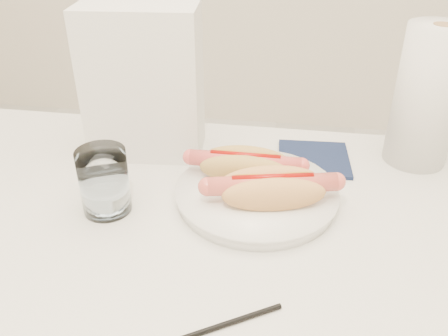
# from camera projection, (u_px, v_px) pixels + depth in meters

# --- Properties ---
(table) EXTENTS (1.20, 0.80, 0.75)m
(table) POSITION_uv_depth(u_px,v_px,m) (215.00, 279.00, 0.71)
(table) COLOR silver
(table) RESTS_ON ground
(plate) EXTENTS (0.26, 0.26, 0.02)m
(plate) POSITION_uv_depth(u_px,v_px,m) (256.00, 196.00, 0.77)
(plate) COLOR white
(plate) RESTS_ON table
(hotdog_left) EXTENTS (0.18, 0.07, 0.05)m
(hotdog_left) POSITION_uv_depth(u_px,v_px,m) (245.00, 165.00, 0.79)
(hotdog_left) COLOR tan
(hotdog_left) RESTS_ON plate
(hotdog_right) EXTENTS (0.20, 0.11, 0.05)m
(hotdog_right) POSITION_uv_depth(u_px,v_px,m) (272.00, 189.00, 0.72)
(hotdog_right) COLOR #E29E58
(hotdog_right) RESTS_ON plate
(water_glass) EXTENTS (0.08, 0.08, 0.11)m
(water_glass) POSITION_uv_depth(u_px,v_px,m) (104.00, 181.00, 0.73)
(water_glass) COLOR white
(water_glass) RESTS_ON table
(chopstick_far) EXTENTS (0.19, 0.12, 0.01)m
(chopstick_far) POSITION_uv_depth(u_px,v_px,m) (196.00, 334.00, 0.54)
(chopstick_far) COLOR black
(chopstick_far) RESTS_ON table
(napkin_box) EXTENTS (0.21, 0.13, 0.27)m
(napkin_box) POSITION_uv_depth(u_px,v_px,m) (143.00, 83.00, 0.86)
(napkin_box) COLOR silver
(napkin_box) RESTS_ON table
(navy_napkin) EXTENTS (0.14, 0.14, 0.01)m
(navy_napkin) POSITION_uv_depth(u_px,v_px,m) (314.00, 159.00, 0.89)
(navy_napkin) COLOR #131D3B
(navy_napkin) RESTS_ON table
(paper_towel_roll) EXTENTS (0.15, 0.15, 0.25)m
(paper_towel_roll) POSITION_uv_depth(u_px,v_px,m) (427.00, 97.00, 0.83)
(paper_towel_roll) COLOR silver
(paper_towel_roll) RESTS_ON table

